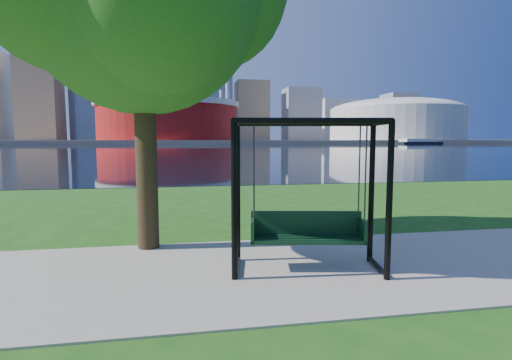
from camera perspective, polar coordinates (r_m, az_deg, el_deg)
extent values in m
plane|color=#1E5114|center=(7.38, 1.70, -11.62)|extent=(900.00, 900.00, 0.00)
cube|color=#9E937F|center=(6.91, 2.58, -12.72)|extent=(120.00, 4.00, 0.03)
cube|color=black|center=(108.92, -9.53, 4.54)|extent=(900.00, 180.00, 0.02)
cube|color=#937F60|center=(312.90, -10.05, 5.47)|extent=(900.00, 228.00, 2.00)
cylinder|color=maroon|center=(242.28, -12.41, 8.20)|extent=(80.00, 80.00, 22.00)
cylinder|color=silver|center=(242.89, -12.46, 10.44)|extent=(83.00, 83.00, 3.00)
cylinder|color=silver|center=(262.50, -4.99, 9.21)|extent=(2.00, 2.00, 32.00)
cylinder|color=silver|center=(264.63, -19.51, 8.87)|extent=(2.00, 2.00, 32.00)
cylinder|color=silver|center=(227.26, -21.05, 9.38)|extent=(2.00, 2.00, 32.00)
cylinder|color=silver|center=(224.78, -4.09, 9.79)|extent=(2.00, 2.00, 32.00)
cylinder|color=beige|center=(277.90, 19.31, 7.48)|extent=(84.00, 84.00, 20.00)
ellipsoid|color=beige|center=(278.37, 19.37, 9.33)|extent=(84.00, 84.00, 15.12)
cube|color=#998466|center=(325.28, -28.57, 12.83)|extent=(26.00, 26.00, 88.00)
cube|color=slate|center=(342.18, -22.35, 13.30)|extent=(30.00, 24.00, 95.00)
cube|color=gray|center=(316.29, -17.60, 12.01)|extent=(24.00, 24.00, 72.00)
cube|color=silver|center=(344.30, -11.90, 12.29)|extent=(32.00, 28.00, 80.00)
cube|color=slate|center=(319.30, -5.58, 10.93)|extent=(22.00, 22.00, 58.00)
cube|color=#998466|center=(337.50, -0.63, 9.82)|extent=(26.00, 26.00, 48.00)
cube|color=gray|center=(336.68, 6.48, 9.28)|extent=(28.00, 24.00, 42.00)
cube|color=silver|center=(373.19, 11.31, 8.40)|extent=(30.00, 26.00, 36.00)
cube|color=gray|center=(376.85, 19.62, 8.46)|extent=(24.00, 24.00, 40.00)
cube|color=#998466|center=(410.40, 23.44, 7.51)|extent=(26.00, 26.00, 32.00)
sphere|color=#998466|center=(335.00, -28.99, 20.89)|extent=(10.00, 10.00, 10.00)
cylinder|color=black|center=(6.15, -3.12, -3.22)|extent=(0.11, 0.11, 2.49)
cylinder|color=black|center=(6.46, 18.51, -3.08)|extent=(0.11, 0.11, 2.49)
cylinder|color=black|center=(7.12, -2.65, -2.00)|extent=(0.11, 0.11, 2.49)
cylinder|color=black|center=(7.39, 16.15, -1.93)|extent=(0.11, 0.11, 2.49)
cylinder|color=black|center=(6.13, 8.13, 8.38)|extent=(2.36, 0.53, 0.10)
cylinder|color=black|center=(7.10, 7.05, 8.03)|extent=(2.36, 0.53, 0.10)
cylinder|color=black|center=(6.57, -2.92, 8.25)|extent=(0.27, 0.98, 0.10)
cylinder|color=black|center=(6.90, -2.82, -12.14)|extent=(0.26, 0.97, 0.08)
cylinder|color=black|center=(6.86, 17.56, 7.88)|extent=(0.27, 0.98, 0.10)
cylinder|color=black|center=(7.18, 16.97, -11.67)|extent=(0.26, 0.97, 0.08)
cube|color=black|center=(6.81, 7.33, -8.43)|extent=(1.95, 0.83, 0.06)
cube|color=black|center=(6.96, 7.14, -6.10)|extent=(1.87, 0.40, 0.41)
cube|color=black|center=(6.73, -0.48, -7.23)|extent=(0.14, 0.49, 0.37)
cube|color=black|center=(6.95, 14.92, -7.01)|extent=(0.14, 0.49, 0.37)
cylinder|color=#39393E|center=(6.38, -0.31, 0.78)|extent=(0.03, 0.03, 1.57)
cylinder|color=#39393E|center=(6.61, 15.39, 0.74)|extent=(0.03, 0.03, 1.57)
cylinder|color=#39393E|center=(6.78, -0.28, 1.07)|extent=(0.03, 0.03, 1.57)
cylinder|color=#39393E|center=(6.99, 14.54, 1.03)|extent=(0.03, 0.03, 1.57)
cylinder|color=black|center=(8.22, -15.45, 4.93)|extent=(0.42, 0.42, 4.23)
sphere|color=#26581A|center=(7.50, -13.57, 23.58)|extent=(3.08, 3.08, 3.08)
cube|color=black|center=(227.15, 22.22, 4.94)|extent=(28.48, 13.76, 1.10)
cube|color=white|center=(227.15, 22.23, 5.29)|extent=(22.81, 11.10, 1.65)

